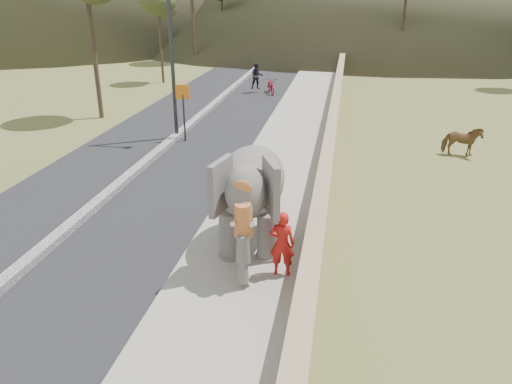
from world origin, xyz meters
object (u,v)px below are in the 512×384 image
lamppost (177,20)px  cow (462,141)px  elephant_and_man (252,195)px  motorcyclist (266,82)px

lamppost → cow: size_ratio=5.64×
elephant_and_man → motorcyclist: (-2.78, 19.37, -0.73)m
elephant_and_man → motorcyclist: 19.58m
elephant_and_man → cow: bearing=52.5°
cow → elephant_and_man: (-6.61, -8.62, 0.83)m
cow → elephant_and_man: 10.89m
cow → elephant_and_man: bearing=146.5°
motorcyclist → lamppost: bearing=-100.5°
cow → motorcyclist: bearing=45.2°
lamppost → motorcyclist: size_ratio=4.02×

